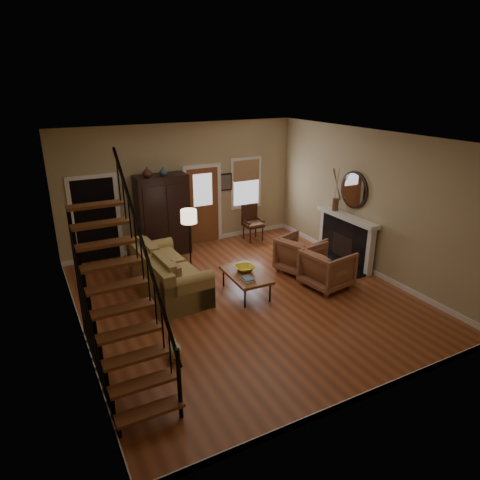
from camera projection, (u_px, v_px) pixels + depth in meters
name	position (u px, v px, depth m)	size (l,w,h in m)	color
room	(193.00, 211.00, 9.77)	(7.00, 7.33, 3.30)	#994B27
staircase	(118.00, 280.00, 6.17)	(0.94, 2.80, 3.20)	brown
fireplace	(347.00, 234.00, 10.52)	(0.33, 1.95, 2.30)	black
armoire	(163.00, 215.00, 10.95)	(1.30, 0.60, 2.10)	black
vase_a	(147.00, 172.00, 10.31)	(0.24, 0.24, 0.25)	#4C2619
vase_b	(163.00, 171.00, 10.49)	(0.20, 0.20, 0.21)	#334C60
sofa	(168.00, 271.00, 9.18)	(1.05, 2.42, 0.90)	#9C8247
coffee_table	(246.00, 284.00, 9.10)	(0.72, 1.23, 0.47)	brown
bowl	(245.00, 268.00, 9.15)	(0.42, 0.42, 0.10)	gold
books	(248.00, 279.00, 8.71)	(0.23, 0.31, 0.06)	beige
armchair_left	(327.00, 268.00, 9.37)	(0.93, 0.95, 0.87)	brown
armchair_right	(300.00, 254.00, 10.12)	(0.92, 0.95, 0.86)	brown
floor_lamp	(190.00, 243.00, 9.80)	(0.36, 0.36, 1.59)	black
side_chair	(253.00, 223.00, 12.08)	(0.54, 0.54, 1.02)	#3D1E13
dog	(174.00, 351.00, 6.99)	(0.24, 0.40, 0.29)	beige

